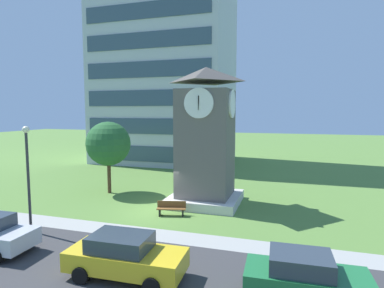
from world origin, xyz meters
TOP-DOWN VIEW (x-y plane):
  - ground_plane at (0.00, 0.00)m, footprint 160.00×160.00m
  - street_asphalt at (0.00, -7.83)m, footprint 120.00×7.20m
  - kerb_strip at (0.00, -3.43)m, footprint 120.00×1.60m
  - office_building at (-7.45, 20.85)m, footprint 16.43×12.04m
  - clock_tower at (2.63, 2.96)m, footprint 4.74×4.74m
  - park_bench at (1.27, -0.27)m, footprint 1.86×0.91m
  - street_lamp at (-4.99, -5.04)m, footprint 0.36×0.36m
  - tree_streetside at (-5.43, 3.49)m, footprint 3.47×3.47m
  - parked_car_yellow at (2.18, -7.73)m, footprint 4.67×2.15m
  - parked_car_green at (8.81, -7.40)m, footprint 4.15×2.06m

SIDE VIEW (x-z plane):
  - ground_plane at x=0.00m, z-range 0.00..0.00m
  - kerb_strip at x=0.00m, z-range 0.00..0.01m
  - street_asphalt at x=0.00m, z-range 0.00..0.01m
  - park_bench at x=1.27m, z-range 0.02..0.90m
  - parked_car_green at x=8.81m, z-range 0.01..1.70m
  - parked_car_yellow at x=2.18m, z-range 0.02..1.71m
  - street_lamp at x=-4.99m, z-range 0.70..6.39m
  - tree_streetside at x=-5.43m, z-range 1.09..6.77m
  - clock_tower at x=2.63m, z-range -0.54..8.93m
  - office_building at x=-7.45m, z-range 0.00..28.80m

